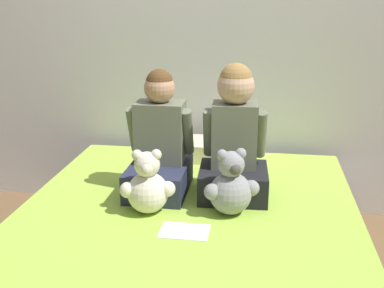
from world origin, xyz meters
name	(u,v)px	position (x,y,z in m)	size (l,w,h in m)	color
wall_behind_bed	(213,17)	(0.00, 1.07, 1.25)	(8.00, 0.06, 2.50)	silver
bed	(186,255)	(0.00, 0.00, 0.21)	(1.61, 1.91, 0.42)	#473828
child_on_left	(160,146)	(-0.18, 0.27, 0.66)	(0.33, 0.40, 0.62)	#282D47
child_on_right	(234,141)	(0.20, 0.26, 0.71)	(0.35, 0.32, 0.66)	black
teddy_bear_held_by_left_child	(148,186)	(-0.18, 0.00, 0.55)	(0.25, 0.19, 0.30)	silver
teddy_bear_held_by_right_child	(231,187)	(0.20, 0.04, 0.55)	(0.25, 0.20, 0.31)	#939399
pillow_at_headboard	(207,149)	(0.00, 0.79, 0.48)	(0.52, 0.27, 0.11)	beige
sign_card	(184,231)	(0.02, -0.17, 0.43)	(0.21, 0.15, 0.00)	white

